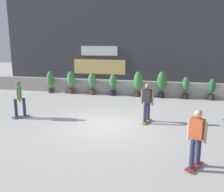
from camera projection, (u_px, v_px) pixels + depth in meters
name	position (u px, v px, depth m)	size (l,w,h in m)	color
ground_plane	(105.00, 125.00, 10.66)	(48.00, 48.00, 0.00)	#B2AFA8
planter_wall	(126.00, 88.00, 16.28)	(18.00, 0.40, 0.90)	gray
building_backdrop	(135.00, 42.00, 19.47)	(20.00, 2.08, 6.50)	#38383D
potted_plant_0	(51.00, 80.00, 16.77)	(0.48, 0.48, 1.43)	#2D2823
potted_plant_1	(71.00, 81.00, 16.48)	(0.49, 0.49, 1.45)	brown
potted_plant_2	(92.00, 82.00, 16.20)	(0.47, 0.47, 1.41)	brown
potted_plant_3	(113.00, 84.00, 15.94)	(0.44, 0.44, 1.35)	black
potted_plant_4	(138.00, 82.00, 15.59)	(0.54, 0.54, 1.55)	#2D2823
potted_plant_5	(162.00, 82.00, 15.30)	(0.56, 0.56, 1.60)	black
potted_plant_6	(186.00, 87.00, 15.07)	(0.42, 0.42, 1.30)	#2D2823
potted_plant_7	(212.00, 88.00, 14.78)	(0.39, 0.39, 1.26)	#2D2823
skater_foreground	(197.00, 137.00, 6.89)	(0.60, 0.78, 1.70)	maroon
skater_far_right	(19.00, 98.00, 11.38)	(0.76, 0.64, 1.70)	#266699
skater_by_wall_right	(147.00, 101.00, 10.74)	(0.54, 0.82, 1.70)	#BF8C26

